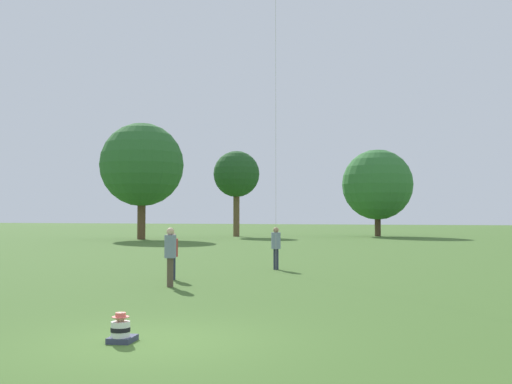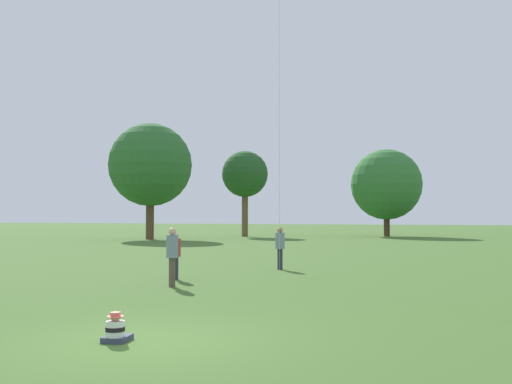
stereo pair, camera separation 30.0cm
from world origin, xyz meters
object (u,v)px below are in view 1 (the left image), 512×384
Objects in this scene: distant_tree_0 at (142,165)px; person_standing_2 at (173,252)px; seated_toddler at (121,331)px; person_standing_0 at (276,245)px; distant_tree_1 at (377,185)px; person_standing_1 at (170,251)px; distant_tree_2 at (236,175)px.

person_standing_2 is at bearing -57.53° from distant_tree_0.
seated_toddler is 0.33× the size of person_standing_0.
person_standing_2 is (-2.14, -4.99, -0.07)m from person_standing_0.
distant_tree_1 is at bearing 162.04° from person_standing_0.
person_standing_2 is at bearing 91.96° from person_standing_1.
seated_toddler is 14.65m from person_standing_0.
person_standing_1 is at bearing -30.81° from person_standing_0.
seated_toddler is at bearing -91.62° from person_standing_1.
distant_tree_0 is at bearing -117.58° from distant_tree_2.
seated_toddler is 0.05× the size of distant_tree_0.
distant_tree_1 reaches higher than person_standing_1.
person_standing_0 reaches higher than person_standing_2.
distant_tree_1 is (19.91, 16.30, -1.45)m from distant_tree_0.
distant_tree_0 is 1.19× the size of distant_tree_2.
distant_tree_0 is at bearing 110.35° from seated_toddler.
seated_toddler is 0.06× the size of distant_tree_2.
distant_tree_0 is at bearing -160.88° from person_standing_0.
distant_tree_1 is at bearing 67.27° from person_standing_1.
person_standing_1 is 0.17× the size of distant_tree_0.
distant_tree_0 reaches higher than distant_tree_1.
person_standing_0 is 0.19× the size of distant_tree_2.
person_standing_1 is at bearing -88.91° from distant_tree_1.
seated_toddler is at bearing -70.27° from distant_tree_2.
person_standing_1 reaches higher than person_standing_0.
distant_tree_0 reaches higher than person_standing_1.
person_standing_2 reaches higher than seated_toddler.
person_standing_1 is 49.76m from distant_tree_1.
seated_toddler is 0.31× the size of person_standing_1.
distant_tree_2 is at bearing 85.47° from person_standing_1.
seated_toddler is 0.35× the size of person_standing_2.
distant_tree_1 is at bearing 117.00° from person_standing_2.
distant_tree_0 reaches higher than person_standing_0.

